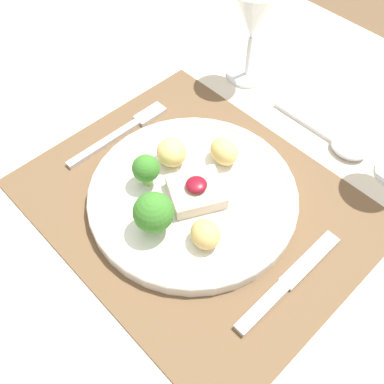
% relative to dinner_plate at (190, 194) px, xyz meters
% --- Properties ---
extents(ground_plane, '(8.00, 8.00, 0.00)m').
position_rel_dinner_plate_xyz_m(ground_plane, '(0.01, 0.00, -0.79)').
color(ground_plane, brown).
extents(dining_table, '(1.34, 1.06, 0.77)m').
position_rel_dinner_plate_xyz_m(dining_table, '(0.01, 0.00, -0.11)').
color(dining_table, beige).
rests_on(dining_table, ground_plane).
extents(placemat, '(0.46, 0.37, 0.00)m').
position_rel_dinner_plate_xyz_m(placemat, '(0.01, 0.00, -0.02)').
color(placemat, brown).
rests_on(placemat, dining_table).
extents(dinner_plate, '(0.29, 0.29, 0.08)m').
position_rel_dinner_plate_xyz_m(dinner_plate, '(0.00, 0.00, 0.00)').
color(dinner_plate, white).
rests_on(dinner_plate, placemat).
extents(fork, '(0.02, 0.18, 0.01)m').
position_rel_dinner_plate_xyz_m(fork, '(-0.17, 0.02, -0.01)').
color(fork, silver).
rests_on(fork, placemat).
extents(knife, '(0.02, 0.18, 0.01)m').
position_rel_dinner_plate_xyz_m(knife, '(0.17, -0.01, -0.01)').
color(knife, silver).
rests_on(knife, placemat).
extents(spoon, '(0.17, 0.05, 0.02)m').
position_rel_dinner_plate_xyz_m(spoon, '(0.08, 0.24, -0.01)').
color(spoon, silver).
rests_on(spoon, dining_table).
extents(wine_glass_far, '(0.07, 0.07, 0.16)m').
position_rel_dinner_plate_xyz_m(wine_glass_far, '(-0.13, 0.26, 0.09)').
color(wine_glass_far, white).
rests_on(wine_glass_far, dining_table).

